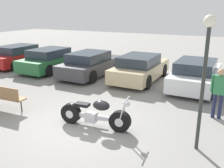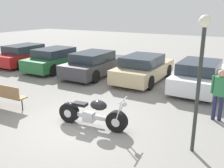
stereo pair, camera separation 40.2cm
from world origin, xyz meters
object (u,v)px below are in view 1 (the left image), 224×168
object	(u,v)px
parked_car_white	(196,74)
parked_car_dark_grey	(91,64)
parked_car_green	(52,60)
parked_car_champagne	(140,68)
lamp_post	(206,60)
park_bench	(3,95)
motorcycle	(94,114)
person_standing	(219,89)
parked_car_red	(20,56)

from	to	relation	value
parked_car_white	parked_car_dark_grey	bearing A→B (deg)	-176.80
parked_car_green	parked_car_champagne	bearing A→B (deg)	3.48
parked_car_white	lamp_post	distance (m)	5.68
park_bench	parked_car_green	bearing A→B (deg)	114.30
motorcycle	person_standing	world-z (taller)	person_standing
motorcycle	person_standing	xyz separation A→B (m)	(3.21, 2.37, 0.57)
parked_car_white	park_bench	world-z (taller)	parked_car_white
motorcycle	parked_car_red	xyz separation A→B (m)	(-8.67, 5.32, 0.21)
parked_car_champagne	parked_car_red	bearing A→B (deg)	-178.69
person_standing	parked_car_red	bearing A→B (deg)	166.01
motorcycle	parked_car_champagne	world-z (taller)	parked_car_champagne
parked_car_dark_grey	park_bench	world-z (taller)	parked_car_dark_grey
parked_car_dark_grey	parked_car_champagne	distance (m)	2.69
parked_car_green	person_standing	xyz separation A→B (m)	(9.20, -2.82, 0.36)
parked_car_green	parked_car_dark_grey	distance (m)	2.67
parked_car_red	parked_car_white	world-z (taller)	same
parked_car_dark_grey	lamp_post	distance (m)	8.23
motorcycle	parked_car_dark_grey	distance (m)	6.15
parked_car_green	lamp_post	size ratio (longest dim) A/B	1.26
parked_car_red	parked_car_champagne	world-z (taller)	same
parked_car_red	parked_car_white	xyz separation A→B (m)	(10.68, 0.15, 0.00)
parked_car_champagne	person_standing	bearing A→B (deg)	-39.12
parked_car_champagne	lamp_post	distance (m)	6.69
person_standing	parked_car_champagne	bearing A→B (deg)	140.88
parked_car_dark_grey	park_bench	size ratio (longest dim) A/B	2.53
park_bench	parked_car_champagne	bearing A→B (deg)	63.71
parked_car_red	parked_car_dark_grey	bearing A→B (deg)	-1.65
motorcycle	parked_car_dark_grey	size ratio (longest dim) A/B	0.54
parked_car_green	person_standing	size ratio (longest dim) A/B	2.51
motorcycle	person_standing	bearing A→B (deg)	36.41
motorcycle	parked_car_green	distance (m)	7.93
motorcycle	parked_car_champagne	bearing A→B (deg)	96.78
lamp_post	person_standing	size ratio (longest dim) A/B	1.99
parked_car_green	park_bench	distance (m)	6.01
motorcycle	park_bench	distance (m)	3.54
parked_car_green	lamp_post	bearing A→B (deg)	-29.44
parked_car_red	parked_car_champagne	xyz separation A→B (m)	(8.01, 0.18, 0.00)
lamp_post	parked_car_white	bearing A→B (deg)	100.02
parked_car_champagne	park_bench	bearing A→B (deg)	-116.29
parked_car_red	parked_car_white	bearing A→B (deg)	0.78
person_standing	parked_car_dark_grey	bearing A→B (deg)	156.77
parked_car_dark_grey	person_standing	world-z (taller)	person_standing
park_bench	lamp_post	size ratio (longest dim) A/B	0.50
parked_car_green	parked_car_champagne	distance (m)	5.35
parked_car_red	lamp_post	distance (m)	12.85
parked_car_green	parked_car_white	distance (m)	8.02
parked_car_white	person_standing	bearing A→B (deg)	-69.01
parked_car_green	parked_car_white	xyz separation A→B (m)	(8.01, 0.29, 0.00)
park_bench	parked_car_white	bearing A→B (deg)	46.16
parked_car_champagne	person_standing	size ratio (longest dim) A/B	2.51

